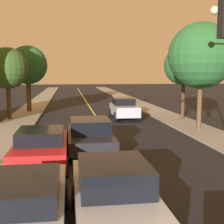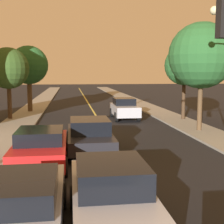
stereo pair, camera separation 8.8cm
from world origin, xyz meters
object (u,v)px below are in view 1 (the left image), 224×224
at_px(car_near_lane_front, 113,196).
at_px(car_outer_lane_front, 21,207).
at_px(tree_right_far, 184,66).
at_px(car_near_lane_second, 90,135).
at_px(car_far_oncoming, 124,108).
at_px(tree_left_far, 28,65).
at_px(tree_right_near, 201,56).
at_px(tree_left_near, 7,68).
at_px(car_outer_lane_second, 41,147).

height_order(car_near_lane_front, car_outer_lane_front, car_near_lane_front).
bearing_deg(tree_right_far, car_near_lane_front, -115.68).
bearing_deg(car_near_lane_second, tree_right_far, 47.83).
distance_m(car_far_oncoming, tree_right_far, 5.64).
bearing_deg(car_far_oncoming, car_near_lane_second, 71.17).
bearing_deg(tree_left_far, car_outer_lane_front, -83.65).
bearing_deg(car_outer_lane_front, car_near_lane_second, 75.08).
bearing_deg(car_outer_lane_front, tree_right_near, 51.80).
height_order(tree_left_near, tree_right_far, tree_right_far).
relative_size(car_outer_lane_front, tree_right_near, 0.71).
bearing_deg(car_outer_lane_second, tree_left_near, 105.29).
relative_size(car_outer_lane_second, tree_right_near, 0.69).
bearing_deg(tree_right_near, car_outer_lane_front, -128.20).
bearing_deg(car_outer_lane_second, tree_right_near, 34.03).
distance_m(car_near_lane_front, car_outer_lane_second, 5.69).
height_order(car_outer_lane_front, tree_right_near, tree_right_near).
distance_m(car_near_lane_second, tree_right_near, 8.93).
bearing_deg(tree_right_near, car_near_lane_second, -150.97).
xyz_separation_m(car_outer_lane_front, car_outer_lane_second, (-0.00, 5.39, 0.04)).
distance_m(tree_left_near, tree_right_near, 14.23).
relative_size(tree_right_near, tree_right_far, 1.17).
bearing_deg(car_near_lane_second, car_outer_lane_front, -104.92).
height_order(car_near_lane_front, tree_right_near, tree_right_near).
xyz_separation_m(car_near_lane_second, car_outer_lane_second, (-2.03, -2.22, 0.01)).
height_order(tree_left_far, tree_right_near, tree_right_near).
xyz_separation_m(car_far_oncoming, tree_right_far, (4.35, -1.35, 3.33)).
relative_size(tree_left_far, tree_right_far, 1.07).
relative_size(car_far_oncoming, tree_right_far, 0.77).
height_order(car_outer_lane_second, car_far_oncoming, car_far_oncoming).
distance_m(car_outer_lane_second, tree_left_far, 17.94).
bearing_deg(car_near_lane_second, car_far_oncoming, 71.17).
bearing_deg(tree_right_near, tree_right_far, 81.50).
xyz_separation_m(car_near_lane_second, tree_right_near, (7.03, 3.90, 3.88)).
distance_m(car_near_lane_front, tree_left_near, 19.17).
height_order(car_outer_lane_second, tree_left_near, tree_left_near).
bearing_deg(car_outer_lane_second, car_outer_lane_front, -90.00).
distance_m(tree_left_far, tree_right_far, 13.98).
height_order(car_far_oncoming, tree_left_near, tree_left_near).
height_order(tree_right_near, tree_right_far, tree_right_near).
distance_m(car_outer_lane_second, tree_right_near, 11.60).
bearing_deg(tree_left_near, tree_right_near, -27.96).
xyz_separation_m(car_near_lane_second, car_far_oncoming, (3.37, 9.87, 0.08)).
height_order(tree_left_near, tree_right_near, tree_right_near).
bearing_deg(tree_right_near, car_outer_lane_second, -145.97).
height_order(car_near_lane_second, tree_right_far, tree_right_far).
xyz_separation_m(car_outer_lane_front, tree_left_far, (-2.54, 22.80, 3.57)).
bearing_deg(tree_left_near, car_outer_lane_front, -79.12).
height_order(car_near_lane_second, tree_right_near, tree_right_near).
bearing_deg(tree_left_near, car_near_lane_second, -62.40).
height_order(car_near_lane_second, tree_left_far, tree_left_far).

